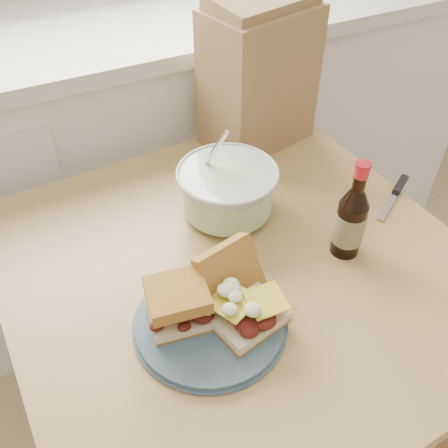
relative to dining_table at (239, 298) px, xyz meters
name	(u,v)px	position (x,y,z in m)	size (l,w,h in m)	color
cabinet_run	(122,160)	(-0.02, 0.79, -0.15)	(2.50, 0.64, 0.94)	white
dining_table	(239,298)	(0.00, 0.00, 0.00)	(0.91, 0.91, 0.73)	#A77E4F
plate	(210,322)	(-0.11, -0.10, 0.11)	(0.26, 0.26, 0.02)	#3C5261
sandwich_left	(178,304)	(-0.16, -0.08, 0.16)	(0.11, 0.11, 0.07)	beige
sandwich_right	(240,296)	(-0.06, -0.11, 0.16)	(0.14, 0.18, 0.10)	beige
coleslaw_bowl	(227,192)	(0.05, 0.15, 0.16)	(0.21, 0.21, 0.21)	silver
beer_bottle	(351,220)	(0.20, -0.06, 0.19)	(0.06, 0.06, 0.21)	black
knife	(397,190)	(0.42, 0.04, 0.11)	(0.16, 0.10, 0.01)	silver
paper_bag	(258,78)	(0.25, 0.38, 0.27)	(0.25, 0.17, 0.33)	olive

